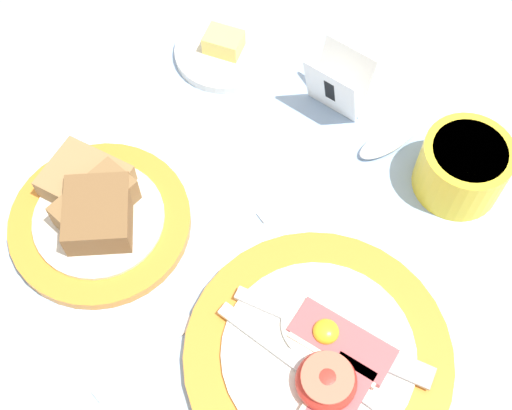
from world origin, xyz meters
TOP-DOWN VIEW (x-y plane):
  - ground_plane at (0.00, 0.00)m, footprint 3.00×3.00m
  - breakfast_plate at (0.09, -0.03)m, footprint 0.24×0.24m
  - bread_plate at (-0.16, -0.02)m, footprint 0.18×0.18m
  - sugar_cup at (0.12, 0.20)m, footprint 0.09×0.09m
  - butter_dish at (-0.17, 0.22)m, footprint 0.11×0.11m
  - number_card at (-0.03, 0.22)m, footprint 0.06×0.05m
  - teaspoon_near_cup at (0.03, 0.18)m, footprint 0.10×0.18m

SIDE VIEW (x-z plane):
  - ground_plane at x=0.00m, z-range 0.00..0.00m
  - teaspoon_near_cup at x=0.03m, z-range 0.00..0.01m
  - butter_dish at x=-0.17m, z-range -0.01..0.02m
  - breakfast_plate at x=0.09m, z-range -0.01..0.03m
  - bread_plate at x=-0.16m, z-range -0.01..0.04m
  - sugar_cup at x=0.12m, z-range 0.00..0.06m
  - number_card at x=-0.03m, z-range 0.00..0.07m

